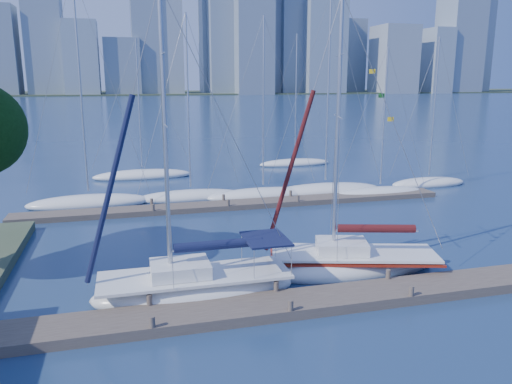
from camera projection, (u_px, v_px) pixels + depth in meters
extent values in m
plane|color=navy|center=(283.00, 310.00, 19.29)|extent=(700.00, 700.00, 0.00)
cube|color=#4C4038|center=(283.00, 305.00, 19.25)|extent=(26.00, 2.00, 0.40)
cube|color=#4C4038|center=(240.00, 204.00, 34.84)|extent=(30.00, 1.80, 0.36)
cube|color=#38472D|center=(131.00, 93.00, 321.02)|extent=(800.00, 100.00, 1.50)
ellipsoid|color=white|center=(195.00, 291.00, 20.44)|extent=(8.33, 2.75, 1.46)
cube|color=white|center=(195.00, 275.00, 20.29)|extent=(7.71, 2.53, 0.12)
cube|color=white|center=(180.00, 269.00, 20.07)|extent=(2.34, 1.78, 0.54)
cylinder|color=silver|center=(165.00, 139.00, 18.82)|extent=(0.18, 0.18, 11.07)
cylinder|color=silver|center=(219.00, 247.00, 20.29)|extent=(3.94, 0.11, 0.10)
cylinder|color=#101436|center=(218.00, 245.00, 20.27)|extent=(3.63, 0.40, 0.39)
cube|color=#101436|center=(266.00, 239.00, 20.74)|extent=(1.76, 2.32, 0.08)
ellipsoid|color=white|center=(353.00, 266.00, 23.12)|extent=(8.50, 4.76, 1.42)
cube|color=white|center=(354.00, 253.00, 22.97)|extent=(7.87, 4.39, 0.11)
cube|color=white|center=(342.00, 246.00, 22.91)|extent=(2.65, 2.28, 0.52)
cylinder|color=silver|center=(338.00, 130.00, 21.74)|extent=(0.17, 0.17, 11.25)
cylinder|color=silver|center=(376.00, 230.00, 22.71)|extent=(3.71, 1.14, 0.09)
cylinder|color=#4A0F16|center=(376.00, 229.00, 22.69)|extent=(3.49, 1.33, 0.38)
cube|color=maroon|center=(354.00, 256.00, 23.00)|extent=(8.06, 4.54, 0.09)
ellipsoid|color=white|center=(89.00, 203.00, 35.12)|extent=(8.77, 3.89, 1.19)
cylinder|color=silver|center=(80.00, 85.00, 33.33)|extent=(0.13, 0.13, 14.52)
ellipsoid|color=white|center=(191.00, 197.00, 37.06)|extent=(8.36, 4.34, 1.06)
cylinder|color=silver|center=(188.00, 103.00, 35.54)|extent=(0.12, 0.12, 12.26)
ellipsoid|color=white|center=(263.00, 195.00, 37.54)|extent=(8.83, 3.11, 1.12)
cylinder|color=silver|center=(263.00, 103.00, 36.04)|extent=(0.12, 0.12, 12.05)
ellipsoid|color=white|center=(325.00, 191.00, 38.89)|extent=(9.24, 2.72, 1.22)
cylinder|color=silver|center=(328.00, 89.00, 37.18)|extent=(0.13, 0.13, 13.77)
ellipsoid|color=white|center=(380.00, 193.00, 38.29)|extent=(7.40, 2.35, 1.00)
cylinder|color=silver|center=(384.00, 117.00, 37.01)|extent=(0.11, 0.11, 10.13)
ellipsoid|color=white|center=(428.00, 183.00, 41.86)|extent=(7.00, 3.46, 1.04)
cylinder|color=silver|center=(434.00, 108.00, 40.47)|extent=(0.11, 0.11, 11.07)
ellipsoid|color=white|center=(143.00, 176.00, 45.12)|extent=(8.98, 3.40, 1.15)
cylinder|color=silver|center=(139.00, 104.00, 43.71)|extent=(0.13, 0.13, 11.14)
ellipsoid|color=white|center=(295.00, 163.00, 51.89)|extent=(7.71, 2.56, 1.00)
cylinder|color=silver|center=(296.00, 97.00, 50.39)|extent=(0.11, 0.11, 12.23)
cube|color=gray|center=(46.00, 60.00, 294.78)|extent=(15.78, 17.61, 39.95)
cube|color=#7F92A4|center=(82.00, 58.00, 277.02)|extent=(18.31, 19.81, 40.41)
cube|color=slate|center=(122.00, 67.00, 285.08)|extent=(19.87, 16.86, 31.57)
cube|color=gray|center=(165.00, 19.00, 288.09)|extent=(18.23, 14.99, 86.22)
cube|color=#7F92A4|center=(213.00, 29.00, 310.86)|extent=(15.90, 17.46, 78.89)
cube|color=slate|center=(253.00, 20.00, 290.23)|extent=(21.67, 18.95, 85.47)
cube|color=gray|center=(278.00, 48.00, 313.81)|extent=(15.79, 17.11, 56.46)
cube|color=#7F92A4|center=(323.00, 48.00, 305.77)|extent=(24.53, 18.80, 55.37)
cube|color=slate|center=(349.00, 57.00, 342.56)|extent=(17.73, 17.52, 48.41)
cube|color=gray|center=(394.00, 60.00, 318.68)|extent=(23.71, 23.94, 42.07)
cube|color=#7F92A4|center=(435.00, 61.00, 326.49)|extent=(14.43, 21.38, 41.13)
cube|color=slate|center=(461.00, 29.00, 329.71)|extent=(23.76, 23.60, 83.26)
cube|color=gray|center=(476.00, 38.00, 355.59)|extent=(17.65, 17.08, 76.03)
cube|color=slate|center=(41.00, 2.00, 270.47)|extent=(19.57, 18.00, 100.14)
cube|color=slate|center=(145.00, 12.00, 284.97)|extent=(16.34, 18.00, 93.24)
cube|color=slate|center=(294.00, 29.00, 309.09)|extent=(18.57, 18.00, 78.49)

